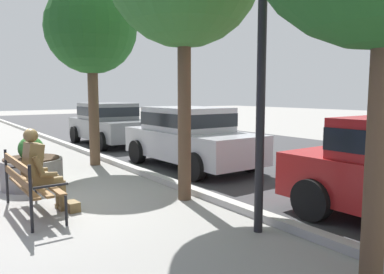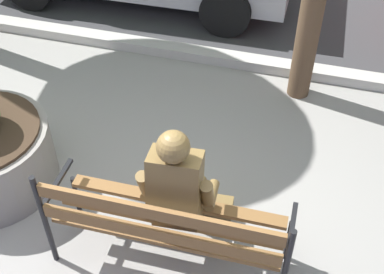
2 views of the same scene
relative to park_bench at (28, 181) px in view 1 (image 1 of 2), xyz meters
name	(u,v)px [view 1 (image 1 of 2)]	position (x,y,z in m)	size (l,w,h in m)	color
ground_plane	(24,212)	(-0.17, -0.06, -0.54)	(80.00, 80.00, 0.00)	gray
street_surface	(316,163)	(-0.17, 7.44, -0.54)	(60.00, 9.00, 0.01)	#38383A
curb_stone	(175,184)	(-0.17, 2.84, -0.48)	(60.00, 0.20, 0.12)	#B2AFA8
park_bench	(28,181)	(0.00, 0.00, 0.00)	(1.81, 0.56, 0.95)	brown
bronze_statue_seated	(43,172)	(0.06, 0.21, 0.12)	(0.62, 0.79, 1.37)	brown
concrete_planter	(32,170)	(-1.82, 0.44, -0.18)	(1.20, 1.20, 1.05)	gray
street_tree_near_bench	(91,29)	(-3.45, 2.38, 3.03)	(2.37, 2.37, 4.79)	brown
parked_car_grey	(109,122)	(-7.10, 4.29, 0.30)	(4.13, 1.98, 1.56)	slate
parked_car_silver	(189,135)	(-1.74, 4.29, 0.30)	(4.13, 1.98, 1.56)	#B7B7BC
lamp_post	(262,44)	(2.64, 2.44, 2.01)	(0.32, 0.32, 3.90)	black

